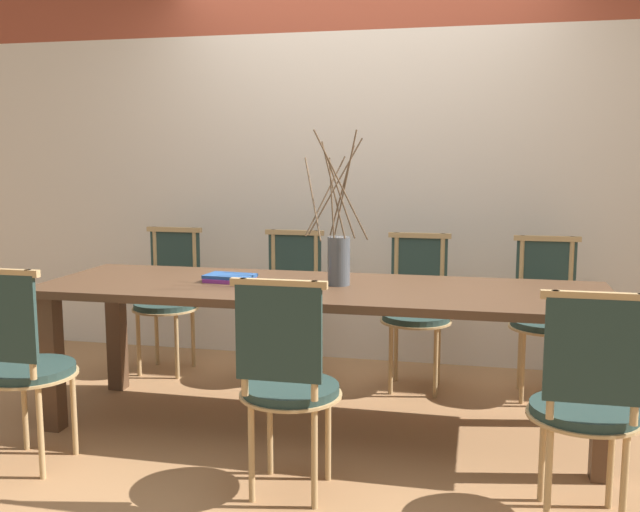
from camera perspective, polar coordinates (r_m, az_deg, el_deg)
name	(u,v)px	position (r m, az deg, el deg)	size (l,w,h in m)	color
ground_plane	(320,426)	(3.75, 0.00, -13.47)	(16.00, 16.00, 0.00)	#9E7047
wall_rear	(363,121)	(4.76, 3.45, 10.71)	(12.00, 0.06, 3.20)	beige
dining_table	(320,303)	(3.57, 0.00, -3.80)	(2.82, 0.87, 0.73)	#4C3321
chair_near_leftend	(22,360)	(3.39, -22.77, -7.69)	(0.42, 0.42, 0.92)	#233833
chair_near_left	(287,379)	(2.88, -2.62, -9.79)	(0.42, 0.42, 0.92)	#233833
chair_near_center	(587,400)	(2.82, 20.55, -10.73)	(0.42, 0.42, 0.92)	#233833
chair_far_leftend	(168,295)	(4.68, -12.04, -3.03)	(0.42, 0.42, 0.92)	#233833
chair_far_left	(290,300)	(4.41, -2.42, -3.54)	(0.42, 0.42, 0.92)	#233833
chair_far_center	(417,306)	(4.27, 7.75, -3.97)	(0.42, 0.42, 0.92)	#233833
chair_far_right	(546,312)	(4.28, 17.63, -4.26)	(0.42, 0.42, 0.92)	#233833
vase_centerpiece	(338,255)	(3.55, 1.49, 0.06)	(0.35, 0.37, 0.77)	#4C5156
book_stack	(230,278)	(3.70, -7.22, -1.75)	(0.26, 0.20, 0.04)	#842D8C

